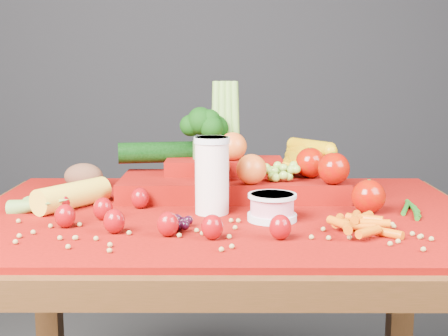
{
  "coord_description": "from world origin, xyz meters",
  "views": [
    {
      "loc": [
        0.0,
        -1.28,
        1.07
      ],
      "look_at": [
        0.0,
        0.02,
        0.85
      ],
      "focal_mm": 50.0,
      "sensor_mm": 36.0,
      "label": 1
    }
  ],
  "objects_px": {
    "milk_glass": "(212,173)",
    "table": "(224,259)",
    "produce_mound": "(241,171)",
    "yogurt_bowl": "(272,206)"
  },
  "relations": [
    {
      "from": "milk_glass",
      "to": "produce_mound",
      "type": "xyz_separation_m",
      "value": [
        0.06,
        0.18,
        -0.03
      ]
    },
    {
      "from": "table",
      "to": "produce_mound",
      "type": "bearing_deg",
      "value": 76.12
    },
    {
      "from": "yogurt_bowl",
      "to": "table",
      "type": "bearing_deg",
      "value": 139.14
    },
    {
      "from": "milk_glass",
      "to": "produce_mound",
      "type": "distance_m",
      "value": 0.19
    },
    {
      "from": "milk_glass",
      "to": "table",
      "type": "bearing_deg",
      "value": 42.74
    },
    {
      "from": "yogurt_bowl",
      "to": "produce_mound",
      "type": "bearing_deg",
      "value": 103.16
    },
    {
      "from": "table",
      "to": "yogurt_bowl",
      "type": "distance_m",
      "value": 0.19
    },
    {
      "from": "table",
      "to": "yogurt_bowl",
      "type": "bearing_deg",
      "value": -40.86
    },
    {
      "from": "milk_glass",
      "to": "produce_mound",
      "type": "height_order",
      "value": "produce_mound"
    },
    {
      "from": "table",
      "to": "milk_glass",
      "type": "relative_size",
      "value": 6.91
    }
  ]
}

